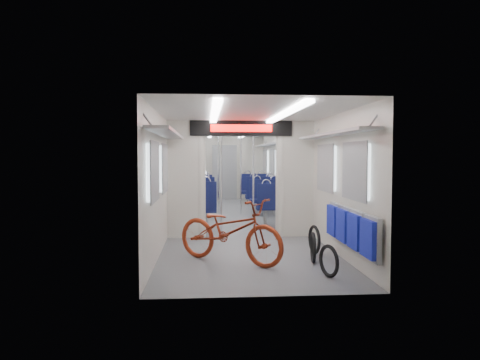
{
  "coord_description": "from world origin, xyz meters",
  "views": [
    {
      "loc": [
        -0.7,
        -11.25,
        1.62
      ],
      "look_at": [
        0.01,
        -1.61,
        1.11
      ],
      "focal_mm": 35.0,
      "sensor_mm": 36.0,
      "label": 1
    }
  ],
  "objects_px": {
    "seat_bay_near_left": "(196,198)",
    "stanchion_near_left": "(221,178)",
    "flip_bench": "(350,228)",
    "seat_bay_near_right": "(271,199)",
    "bike_hoop_c": "(314,241)",
    "stanchion_near_right": "(253,177)",
    "bike_hoop_b": "(313,249)",
    "seat_bay_far_left": "(198,190)",
    "bike_hoop_a": "(329,263)",
    "bicycle": "(230,230)",
    "stanchion_far_left": "(218,172)",
    "seat_bay_far_right": "(258,190)",
    "stanchion_far_right": "(241,173)"
  },
  "relations": [
    {
      "from": "seat_bay_near_left",
      "to": "stanchion_near_left",
      "type": "relative_size",
      "value": 0.99
    },
    {
      "from": "flip_bench",
      "to": "seat_bay_near_right",
      "type": "distance_m",
      "value": 5.17
    },
    {
      "from": "stanchion_near_left",
      "to": "bike_hoop_c",
      "type": "bearing_deg",
      "value": -58.69
    },
    {
      "from": "flip_bench",
      "to": "stanchion_near_right",
      "type": "relative_size",
      "value": 0.93
    },
    {
      "from": "bike_hoop_b",
      "to": "stanchion_near_right",
      "type": "height_order",
      "value": "stanchion_near_right"
    },
    {
      "from": "seat_bay_far_left",
      "to": "stanchion_near_right",
      "type": "bearing_deg",
      "value": -73.21
    },
    {
      "from": "seat_bay_far_left",
      "to": "bike_hoop_a",
      "type": "bearing_deg",
      "value": -77.41
    },
    {
      "from": "bike_hoop_b",
      "to": "seat_bay_near_left",
      "type": "height_order",
      "value": "seat_bay_near_left"
    },
    {
      "from": "bicycle",
      "to": "bike_hoop_a",
      "type": "xyz_separation_m",
      "value": [
        1.27,
        -0.96,
        -0.29
      ]
    },
    {
      "from": "bike_hoop_a",
      "to": "seat_bay_far_left",
      "type": "height_order",
      "value": "seat_bay_far_left"
    },
    {
      "from": "seat_bay_near_left",
      "to": "stanchion_far_left",
      "type": "distance_m",
      "value": 1.94
    },
    {
      "from": "bike_hoop_c",
      "to": "seat_bay_near_right",
      "type": "xyz_separation_m",
      "value": [
        -0.14,
        4.15,
        0.32
      ]
    },
    {
      "from": "seat_bay_near_right",
      "to": "stanchion_far_left",
      "type": "relative_size",
      "value": 0.87
    },
    {
      "from": "stanchion_near_left",
      "to": "bike_hoop_b",
      "type": "bearing_deg",
      "value": -66.86
    },
    {
      "from": "seat_bay_near_left",
      "to": "seat_bay_far_left",
      "type": "distance_m",
      "value": 2.96
    },
    {
      "from": "seat_bay_near_left",
      "to": "seat_bay_near_right",
      "type": "height_order",
      "value": "seat_bay_near_left"
    },
    {
      "from": "seat_bay_near_right",
      "to": "stanchion_near_right",
      "type": "distance_m",
      "value": 1.73
    },
    {
      "from": "bike_hoop_c",
      "to": "stanchion_far_left",
      "type": "height_order",
      "value": "stanchion_far_left"
    },
    {
      "from": "seat_bay_near_left",
      "to": "seat_bay_far_left",
      "type": "relative_size",
      "value": 1.1
    },
    {
      "from": "seat_bay_near_left",
      "to": "stanchion_far_left",
      "type": "xyz_separation_m",
      "value": [
        0.6,
        1.76,
        0.58
      ]
    },
    {
      "from": "bicycle",
      "to": "seat_bay_far_left",
      "type": "xyz_separation_m",
      "value": [
        -0.59,
        7.37,
        0.05
      ]
    },
    {
      "from": "seat_bay_near_left",
      "to": "stanchion_near_right",
      "type": "relative_size",
      "value": 0.99
    },
    {
      "from": "seat_bay_far_left",
      "to": "stanchion_near_left",
      "type": "bearing_deg",
      "value": -82.83
    },
    {
      "from": "flip_bench",
      "to": "bike_hoop_c",
      "type": "height_order",
      "value": "flip_bench"
    },
    {
      "from": "stanchion_near_left",
      "to": "stanchion_far_left",
      "type": "relative_size",
      "value": 1.0
    },
    {
      "from": "seat_bay_far_right",
      "to": "stanchion_near_right",
      "type": "height_order",
      "value": "stanchion_near_right"
    },
    {
      "from": "bike_hoop_c",
      "to": "seat_bay_far_right",
      "type": "distance_m",
      "value": 6.98
    },
    {
      "from": "seat_bay_near_right",
      "to": "stanchion_near_right",
      "type": "bearing_deg",
      "value": -111.55
    },
    {
      "from": "bike_hoop_a",
      "to": "seat_bay_far_left",
      "type": "relative_size",
      "value": 0.21
    },
    {
      "from": "bike_hoop_a",
      "to": "stanchion_near_left",
      "type": "xyz_separation_m",
      "value": [
        -1.3,
        3.83,
        0.95
      ]
    },
    {
      "from": "bike_hoop_b",
      "to": "bike_hoop_c",
      "type": "bearing_deg",
      "value": 75.21
    },
    {
      "from": "seat_bay_near_left",
      "to": "stanchion_far_left",
      "type": "height_order",
      "value": "stanchion_far_left"
    },
    {
      "from": "bicycle",
      "to": "stanchion_far_right",
      "type": "xyz_separation_m",
      "value": [
        0.61,
        5.79,
        0.66
      ]
    },
    {
      "from": "seat_bay_near_right",
      "to": "stanchion_far_right",
      "type": "relative_size",
      "value": 0.87
    },
    {
      "from": "seat_bay_near_left",
      "to": "stanchion_far_right",
      "type": "height_order",
      "value": "stanchion_far_right"
    },
    {
      "from": "bike_hoop_c",
      "to": "seat_bay_far_left",
      "type": "xyz_separation_m",
      "value": [
        -2.01,
        6.88,
        0.33
      ]
    },
    {
      "from": "bike_hoop_a",
      "to": "seat_bay_near_right",
      "type": "xyz_separation_m",
      "value": [
        0.01,
        5.61,
        0.34
      ]
    },
    {
      "from": "seat_bay_near_right",
      "to": "stanchion_near_left",
      "type": "distance_m",
      "value": 2.29
    },
    {
      "from": "bike_hoop_b",
      "to": "stanchion_near_right",
      "type": "distance_m",
      "value": 3.45
    },
    {
      "from": "seat_bay_near_left",
      "to": "bike_hoop_c",
      "type": "bearing_deg",
      "value": -62.81
    },
    {
      "from": "bike_hoop_a",
      "to": "seat_bay_near_right",
      "type": "distance_m",
      "value": 5.62
    },
    {
      "from": "stanchion_near_right",
      "to": "seat_bay_far_left",
      "type": "bearing_deg",
      "value": 106.79
    },
    {
      "from": "stanchion_far_left",
      "to": "flip_bench",
      "type": "bearing_deg",
      "value": -75.77
    },
    {
      "from": "seat_bay_near_right",
      "to": "stanchion_near_left",
      "type": "xyz_separation_m",
      "value": [
        -1.3,
        -1.78,
        0.62
      ]
    },
    {
      "from": "seat_bay_far_right",
      "to": "stanchion_far_left",
      "type": "bearing_deg",
      "value": -134.34
    },
    {
      "from": "seat_bay_near_right",
      "to": "stanchion_near_right",
      "type": "relative_size",
      "value": 0.87
    },
    {
      "from": "seat_bay_near_right",
      "to": "flip_bench",
      "type": "bearing_deg",
      "value": -85.36
    },
    {
      "from": "seat_bay_near_left",
      "to": "stanchion_far_right",
      "type": "distance_m",
      "value": 1.91
    },
    {
      "from": "bike_hoop_b",
      "to": "seat_bay_far_right",
      "type": "bearing_deg",
      "value": 89.82
    },
    {
      "from": "seat_bay_far_right",
      "to": "stanchion_near_right",
      "type": "distance_m",
      "value": 4.41
    }
  ]
}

